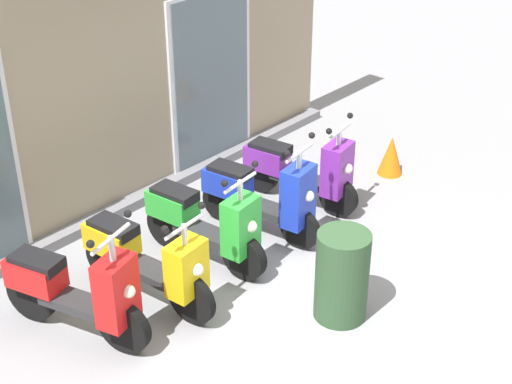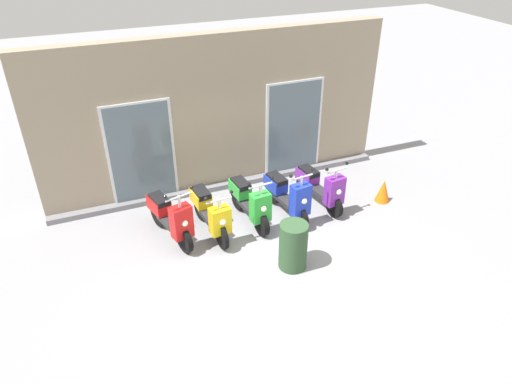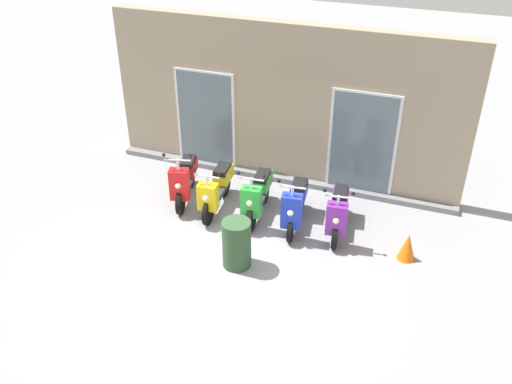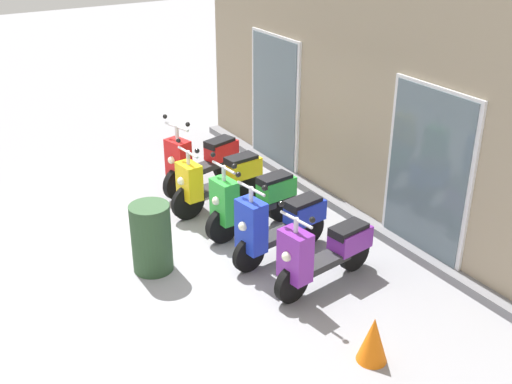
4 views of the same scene
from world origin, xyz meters
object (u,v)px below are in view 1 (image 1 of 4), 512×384
object	(u,v)px
scooter_green	(206,223)
traffic_cone	(391,155)
scooter_purple	(301,169)
scooter_yellow	(147,260)
trash_bin	(342,276)
scooter_blue	(263,195)
scooter_red	(77,291)

from	to	relation	value
scooter_green	traffic_cone	bearing A→B (deg)	-6.94
traffic_cone	scooter_purple	bearing A→B (deg)	164.08
scooter_yellow	trash_bin	distance (m)	1.86
scooter_blue	traffic_cone	xyz separation A→B (m)	(2.19, -0.28, -0.25)
traffic_cone	scooter_red	bearing A→B (deg)	175.09
scooter_red	scooter_purple	bearing A→B (deg)	-0.10
scooter_red	scooter_green	bearing A→B (deg)	-1.11
scooter_blue	traffic_cone	bearing A→B (deg)	-7.23
scooter_purple	scooter_red	bearing A→B (deg)	179.90
scooter_green	scooter_red	bearing A→B (deg)	178.89
scooter_red	traffic_cone	distance (m)	4.63
scooter_blue	scooter_purple	bearing A→B (deg)	7.82
scooter_red	scooter_yellow	distance (m)	0.76
scooter_green	traffic_cone	xyz separation A→B (m)	(2.99, -0.36, -0.22)
scooter_yellow	scooter_blue	distance (m)	1.67
scooter_blue	scooter_purple	xyz separation A→B (m)	(0.82, 0.11, -0.04)
scooter_blue	scooter_red	bearing A→B (deg)	177.20
scooter_red	trash_bin	size ratio (longest dim) A/B	1.71
scooter_green	scooter_blue	world-z (taller)	scooter_blue
scooter_green	trash_bin	bearing A→B (deg)	-82.70
scooter_red	scooter_blue	distance (m)	2.43
scooter_red	traffic_cone	xyz separation A→B (m)	(4.61, -0.40, -0.24)
scooter_purple	traffic_cone	bearing A→B (deg)	-15.92
scooter_yellow	trash_bin	size ratio (longest dim) A/B	1.80
scooter_red	scooter_purple	size ratio (longest dim) A/B	1.00
traffic_cone	scooter_yellow	bearing A→B (deg)	175.46
scooter_blue	trash_bin	distance (m)	1.62
trash_bin	traffic_cone	size ratio (longest dim) A/B	1.74
scooter_green	scooter_purple	xyz separation A→B (m)	(1.63, 0.03, -0.01)
scooter_green	scooter_purple	bearing A→B (deg)	0.90
scooter_green	scooter_yellow	bearing A→B (deg)	-176.10
scooter_green	trash_bin	xyz separation A→B (m)	(0.20, -1.59, -0.03)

